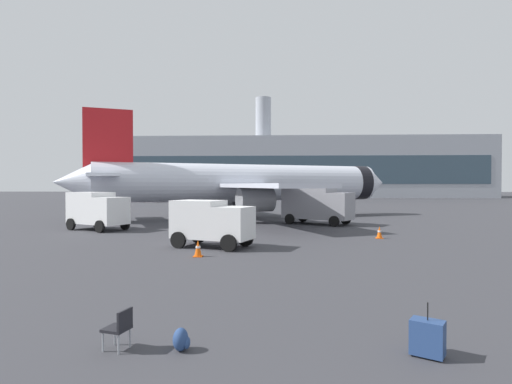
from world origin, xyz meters
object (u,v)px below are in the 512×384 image
Objects in this scene: cargo_van at (211,221)px; safety_cone_mid at (198,248)px; safety_cone_near at (379,232)px; gate_chair at (120,326)px; fuel_truck at (317,204)px; airplane_at_gate at (243,183)px; service_truck at (97,209)px; airplane_taxiing at (131,190)px; rolling_suitcase at (428,337)px; traveller_backpack at (181,340)px.

cargo_van is 5.92× the size of safety_cone_mid.
gate_chair is (-10.05, -18.46, 0.10)m from safety_cone_near.
fuel_truck is 7.82× the size of safety_cone_mid.
service_truck is at bearing -131.13° from airplane_at_gate.
airplane_taxiing is 61.96m from fuel_truck.
service_truck is 18.12m from fuel_truck.
rolling_suitcase is (34.00, -79.36, -2.04)m from airplane_taxiing.
gate_chair is (0.24, -14.27, -0.95)m from cargo_van.
rolling_suitcase reaches higher than safety_cone_near.
cargo_van is (-0.29, -20.16, -2.21)m from airplane_at_gate.
service_truck is at bearing -73.01° from airplane_taxiing.
cargo_van is (-7.23, -13.67, -0.32)m from fuel_truck.
airplane_at_gate reaches higher than gate_chair.
service_truck is 15.10m from safety_cone_mid.
airplane_taxiing is 18.40× the size of rolling_suitcase.
gate_chair reaches higher than safety_cone_near.
airplane_taxiing is at bearing 109.23° from gate_chair.
airplane_at_gate is 35.22m from rolling_suitcase.
safety_cone_near is 0.73× the size of rolling_suitcase.
airplane_at_gate is at bearing 48.87° from service_truck.
safety_cone_near is (37.71, -60.84, -2.03)m from airplane_taxiing.
service_truck is 20.82m from safety_cone_near.
airplane_taxiing reaches higher than safety_cone_mid.
cargo_van reaches higher than traveller_backpack.
airplane_taxiing reaches higher than traveller_backpack.
cargo_van is 4.38× the size of rolling_suitcase.
traveller_backpack is (1.26, -34.42, -3.42)m from airplane_at_gate.
airplane_taxiing reaches higher than service_truck.
cargo_van is 5.61× the size of gate_chair.
fuel_truck is 7.95× the size of safety_cone_near.
airplane_taxiing is at bearing 106.99° from service_truck.
fuel_truck is (34.65, -51.36, -0.66)m from airplane_taxiing.
airplane_at_gate reaches higher than airplane_taxiing.
airplane_taxiing reaches higher than rolling_suitcase.
airplane_taxiing is 71.61m from safety_cone_near.
airplane_taxiing is at bearing 121.69° from airplane_at_gate.
safety_cone_mid is (27.23, -68.08, -2.03)m from airplane_taxiing.
service_truck is at bearing 114.58° from gate_chair.
safety_cone_near is at bearing 64.64° from traveller_backpack.
fuel_truck reaches higher than rolling_suitcase.
safety_cone_mid is at bearing -48.91° from service_truck.
fuel_truck is 15.47m from cargo_van.
safety_cone_mid is at bearing 92.16° from gate_chair.
service_truck is (17.34, -56.74, -0.82)m from airplane_taxiing.
cargo_van is 3.23m from safety_cone_mid.
safety_cone_mid is at bearing 120.96° from rolling_suitcase.
service_truck reaches higher than rolling_suitcase.
airplane_taxiing reaches higher than gate_chair.
service_truck is at bearing 126.37° from rolling_suitcase.
traveller_backpack is (1.55, -14.26, -1.22)m from cargo_van.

